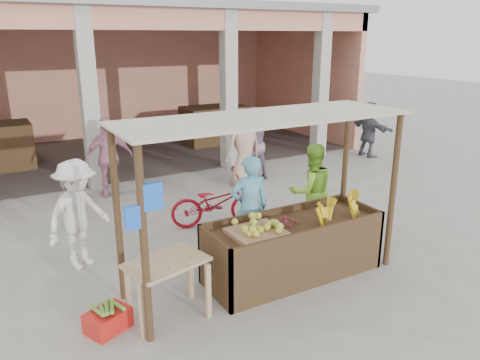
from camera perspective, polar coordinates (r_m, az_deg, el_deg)
ground at (r=6.86m, az=2.90°, el=-12.41°), size 60.00×60.00×0.00m
market_building at (r=14.33m, az=-16.87°, el=13.77°), size 14.40×6.40×4.20m
fruit_stall at (r=6.93m, az=6.48°, el=-8.46°), size 2.60×0.95×0.80m
stall_awning at (r=6.17m, az=2.76°, el=3.97°), size 4.09×1.35×2.39m
banana_heap at (r=7.15m, az=11.92°, el=-3.61°), size 1.02×0.56×0.19m
melon_tray at (r=6.36m, az=2.03°, el=-5.93°), size 0.72×0.62×0.19m
berry_heap at (r=6.68m, az=5.47°, el=-5.08°), size 0.40×0.33×0.13m
side_table at (r=5.89m, az=-8.90°, el=-10.91°), size 1.08×0.85×0.77m
papaya_pile at (r=5.79m, az=-9.00°, el=-8.89°), size 0.66×0.38×0.19m
red_crate at (r=6.05m, az=-15.80°, el=-16.14°), size 0.59×0.52×0.26m
plantain_bundle at (r=5.96m, az=-15.93°, el=-14.78°), size 0.41×0.29×0.08m
produce_sacks at (r=12.22m, az=-0.22°, el=2.51°), size 0.75×0.46×0.57m
vendor_blue at (r=7.18m, az=1.17°, el=-3.06°), size 0.76×0.61×1.80m
vendor_green at (r=8.07m, az=8.71°, el=-1.08°), size 0.94×0.69×1.76m
motorcycle at (r=8.61m, az=-2.90°, el=-2.67°), size 1.07×1.86×0.92m
shopper_a at (r=7.35m, az=-19.21°, el=-3.50°), size 1.30×1.07×1.82m
shopper_b at (r=10.46m, az=-15.70°, el=2.98°), size 1.11×0.61×1.86m
shopper_c at (r=10.77m, az=0.50°, el=4.45°), size 1.00×0.67×2.01m
shopper_d at (r=14.03m, az=15.47°, el=6.15°), size 0.64×1.55×1.68m
shopper_f at (r=11.30m, az=1.46°, el=4.87°), size 0.95×0.55×1.94m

